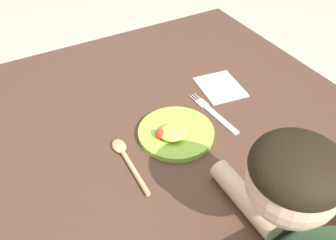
# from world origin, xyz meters

# --- Properties ---
(ground_plane) EXTENTS (8.00, 8.00, 0.00)m
(ground_plane) POSITION_xyz_m (0.00, 0.00, 0.00)
(ground_plane) COLOR #B9AE98
(dining_table) EXTENTS (1.23, 1.00, 0.70)m
(dining_table) POSITION_xyz_m (0.00, 0.00, 0.61)
(dining_table) COLOR #4C3022
(dining_table) RESTS_ON ground_plane
(plate) EXTENTS (0.21, 0.21, 0.04)m
(plate) POSITION_xyz_m (0.03, -0.13, 0.71)
(plate) COLOR #94C640
(plate) RESTS_ON dining_table
(fork) EXTENTS (0.03, 0.22, 0.01)m
(fork) POSITION_xyz_m (0.18, -0.10, 0.70)
(fork) COLOR silver
(fork) RESTS_ON dining_table
(spoon) EXTENTS (0.04, 0.21, 0.01)m
(spoon) POSITION_xyz_m (-0.13, -0.14, 0.70)
(spoon) COLOR tan
(spoon) RESTS_ON dining_table
(napkin) EXTENTS (0.15, 0.17, 0.00)m
(napkin) POSITION_xyz_m (0.27, -0.00, 0.70)
(napkin) COLOR white
(napkin) RESTS_ON dining_table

